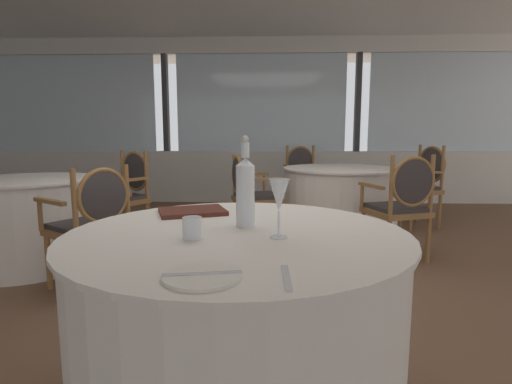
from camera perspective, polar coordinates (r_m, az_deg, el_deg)
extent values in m
plane|color=brown|center=(2.94, -1.06, -13.94)|extent=(13.17, 13.17, 0.00)
cube|color=silver|center=(6.55, 0.70, 2.24)|extent=(9.98, 0.12, 0.85)
cube|color=silver|center=(6.67, 0.73, 20.55)|extent=(9.98, 0.12, 0.25)
cube|color=silver|center=(7.33, -25.09, 11.54)|extent=(2.75, 0.02, 1.56)
cube|color=silver|center=(6.56, 0.72, 12.78)|extent=(2.75, 0.02, 1.56)
cube|color=#333338|center=(6.76, -12.99, 12.44)|extent=(0.08, 0.14, 1.56)
cube|color=silver|center=(7.20, 27.02, 11.49)|extent=(2.75, 0.02, 1.56)
cube|color=#333338|center=(6.69, 14.57, 12.43)|extent=(0.08, 0.14, 1.56)
cylinder|color=white|center=(1.50, -2.66, -6.08)|extent=(1.30, 1.30, 0.02)
cylinder|color=white|center=(1.64, -2.56, -18.84)|extent=(1.26, 1.26, 0.73)
cylinder|color=silver|center=(1.04, -7.82, -11.96)|extent=(0.21, 0.21, 0.01)
cube|color=silver|center=(1.03, -7.82, -11.69)|extent=(0.21, 0.05, 0.00)
cube|color=silver|center=(1.03, 4.47, -12.25)|extent=(0.02, 0.18, 0.00)
cylinder|color=white|center=(1.55, -1.56, -0.63)|extent=(0.07, 0.07, 0.24)
cone|color=white|center=(1.54, -1.58, 4.44)|extent=(0.07, 0.07, 0.03)
cylinder|color=white|center=(1.53, -1.59, 6.11)|extent=(0.03, 0.03, 0.06)
sphere|color=silver|center=(1.53, -1.60, 7.68)|extent=(0.03, 0.03, 0.03)
cylinder|color=white|center=(1.41, 3.31, -6.55)|extent=(0.06, 0.06, 0.00)
cylinder|color=white|center=(1.40, 3.32, -4.68)|extent=(0.01, 0.01, 0.09)
cone|color=white|center=(1.38, 3.36, -0.49)|extent=(0.07, 0.07, 0.12)
cylinder|color=white|center=(1.40, -9.24, -5.18)|extent=(0.07, 0.07, 0.08)
cube|color=#512319|center=(1.86, -9.23, -2.79)|extent=(0.35, 0.31, 0.02)
cylinder|color=white|center=(4.54, 12.37, 3.34)|extent=(1.33, 1.33, 0.02)
cylinder|color=white|center=(4.59, 12.23, -1.30)|extent=(1.29, 1.29, 0.73)
cube|color=olive|center=(5.13, 22.13, 0.18)|extent=(0.58, 0.58, 0.05)
cube|color=#383333|center=(5.13, 22.15, 0.66)|extent=(0.54, 0.54, 0.04)
cylinder|color=olive|center=(4.89, 21.60, -2.94)|extent=(0.04, 0.04, 0.42)
cylinder|color=olive|center=(5.21, 18.90, -2.16)|extent=(0.04, 0.04, 0.42)
cylinder|color=olive|center=(5.15, 25.11, -2.62)|extent=(0.04, 0.04, 0.42)
cylinder|color=olive|center=(5.45, 22.34, -1.90)|extent=(0.04, 0.04, 0.42)
cylinder|color=olive|center=(5.08, 25.47, 3.17)|extent=(0.04, 0.04, 0.52)
cylinder|color=olive|center=(5.38, 22.64, 3.58)|extent=(0.04, 0.04, 0.52)
ellipsoid|color=#383333|center=(5.24, 24.16, 3.67)|extent=(0.17, 0.39, 0.44)
torus|color=olive|center=(5.24, 24.16, 3.67)|extent=(0.17, 0.44, 0.45)
cube|color=olive|center=(4.90, 23.91, 2.62)|extent=(0.36, 0.15, 0.03)
cylinder|color=olive|center=(4.82, 22.56, 1.30)|extent=(0.03, 0.03, 0.22)
cube|color=olive|center=(5.29, 20.42, 3.17)|extent=(0.36, 0.15, 0.03)
cylinder|color=olive|center=(5.22, 19.12, 1.95)|extent=(0.03, 0.03, 0.22)
cube|color=olive|center=(5.47, 7.22, 1.24)|extent=(0.58, 0.58, 0.05)
cube|color=#383333|center=(5.46, 7.23, 1.68)|extent=(0.54, 0.54, 0.04)
cylinder|color=olive|center=(5.41, 9.97, -1.44)|extent=(0.04, 0.04, 0.42)
cylinder|color=olive|center=(5.24, 6.05, -1.66)|extent=(0.04, 0.04, 0.42)
cylinder|color=olive|center=(5.76, 8.21, -0.80)|extent=(0.04, 0.04, 0.42)
cylinder|color=olive|center=(5.61, 4.49, -0.99)|extent=(0.04, 0.04, 0.42)
cylinder|color=olive|center=(5.71, 8.31, 4.26)|extent=(0.04, 0.04, 0.50)
cylinder|color=olive|center=(5.55, 4.55, 4.21)|extent=(0.04, 0.04, 0.50)
ellipsoid|color=#383333|center=(5.64, 6.40, 4.50)|extent=(0.39, 0.17, 0.42)
torus|color=olive|center=(5.64, 6.40, 4.50)|extent=(0.42, 0.17, 0.43)
cube|color=olive|center=(5.53, 9.73, 3.81)|extent=(0.15, 0.36, 0.03)
cylinder|color=olive|center=(5.42, 10.36, 2.54)|extent=(0.03, 0.03, 0.22)
cube|color=olive|center=(5.33, 4.89, 3.74)|extent=(0.15, 0.36, 0.03)
cylinder|color=olive|center=(5.21, 5.44, 2.41)|extent=(0.03, 0.03, 0.22)
cube|color=olive|center=(4.20, 0.14, -1.10)|extent=(0.58, 0.58, 0.05)
cube|color=#383333|center=(4.19, 0.14, -0.52)|extent=(0.54, 0.54, 0.04)
cylinder|color=olive|center=(4.48, 1.86, -3.44)|extent=(0.04, 0.04, 0.40)
cylinder|color=olive|center=(4.11, 3.62, -4.52)|extent=(0.04, 0.04, 0.40)
cylinder|color=olive|center=(4.38, -3.13, -3.74)|extent=(0.04, 0.04, 0.40)
cylinder|color=olive|center=(4.00, -1.80, -4.88)|extent=(0.04, 0.04, 0.40)
cylinder|color=olive|center=(4.30, -3.18, 2.48)|extent=(0.04, 0.04, 0.45)
cylinder|color=olive|center=(3.92, -1.83, 1.92)|extent=(0.04, 0.04, 0.45)
ellipsoid|color=#383333|center=(4.10, -2.74, 2.52)|extent=(0.17, 0.39, 0.38)
torus|color=olive|center=(4.10, -2.74, 2.52)|extent=(0.15, 0.38, 0.39)
cube|color=olive|center=(4.41, -0.54, 2.56)|extent=(0.36, 0.15, 0.03)
cylinder|color=olive|center=(4.46, 1.21, 1.20)|extent=(0.03, 0.03, 0.22)
cube|color=olive|center=(3.93, 1.46, 1.87)|extent=(0.36, 0.15, 0.03)
cylinder|color=olive|center=(3.99, 3.38, 0.36)|extent=(0.03, 0.03, 0.22)
cube|color=olive|center=(3.75, 19.61, -2.75)|extent=(0.58, 0.58, 0.05)
cube|color=#383333|center=(3.74, 19.65, -2.10)|extent=(0.54, 0.54, 0.04)
cylinder|color=olive|center=(3.84, 15.27, -5.72)|extent=(0.04, 0.04, 0.40)
cylinder|color=olive|center=(4.07, 20.09, -5.18)|extent=(0.04, 0.04, 0.40)
cylinder|color=olive|center=(3.52, 18.70, -7.15)|extent=(0.04, 0.04, 0.40)
cylinder|color=olive|center=(3.76, 23.73, -6.44)|extent=(0.04, 0.04, 0.40)
cylinder|color=olive|center=(3.43, 19.09, 0.93)|extent=(0.04, 0.04, 0.50)
cylinder|color=olive|center=(3.67, 24.17, 1.12)|extent=(0.04, 0.04, 0.50)
ellipsoid|color=#383333|center=(3.53, 21.89, 1.40)|extent=(0.39, 0.17, 0.42)
torus|color=olive|center=(3.53, 21.89, 1.40)|extent=(0.42, 0.17, 0.43)
cube|color=olive|center=(3.58, 16.38, 0.89)|extent=(0.15, 0.36, 0.03)
cylinder|color=olive|center=(3.72, 15.14, -0.52)|extent=(0.03, 0.03, 0.22)
cube|color=olive|center=(3.88, 22.61, 1.12)|extent=(0.15, 0.36, 0.03)
cylinder|color=olive|center=(4.00, 21.25, -0.20)|extent=(0.03, 0.03, 0.22)
cylinder|color=white|center=(3.85, -30.52, 1.55)|extent=(1.14, 1.14, 0.02)
cylinder|color=white|center=(3.91, -30.13, -3.89)|extent=(1.10, 1.10, 0.73)
cylinder|color=olive|center=(4.65, -31.37, -4.25)|extent=(0.04, 0.04, 0.40)
cylinder|color=olive|center=(5.02, -33.17, -3.56)|extent=(0.04, 0.04, 0.40)
cube|color=olive|center=(4.77, -32.09, 1.70)|extent=(0.33, 0.23, 0.03)
cylinder|color=olive|center=(4.65, -31.32, 0.25)|extent=(0.03, 0.03, 0.22)
cube|color=olive|center=(3.10, -23.21, -5.14)|extent=(0.64, 0.64, 0.05)
cube|color=#383333|center=(3.09, -23.26, -4.37)|extent=(0.59, 0.59, 0.04)
cylinder|color=olive|center=(3.24, -27.91, -9.03)|extent=(0.04, 0.04, 0.40)
cylinder|color=olive|center=(3.42, -21.88, -7.75)|extent=(0.04, 0.04, 0.40)
cylinder|color=olive|center=(2.90, -24.29, -10.76)|extent=(0.04, 0.04, 0.40)
cylinder|color=olive|center=(3.10, -17.83, -9.17)|extent=(0.04, 0.04, 0.40)
cylinder|color=olive|center=(2.79, -24.86, -1.46)|extent=(0.04, 0.04, 0.45)
cylinder|color=olive|center=(3.00, -18.23, -0.47)|extent=(0.04, 0.04, 0.45)
ellipsoid|color=#383333|center=(2.87, -21.28, -0.54)|extent=(0.26, 0.35, 0.38)
torus|color=olive|center=(2.87, -21.28, -0.54)|extent=(0.24, 0.34, 0.39)
cube|color=olive|center=(2.96, -27.81, -1.22)|extent=(0.33, 0.23, 0.03)
cylinder|color=olive|center=(3.10, -28.85, -2.96)|extent=(0.03, 0.03, 0.22)
cube|color=olive|center=(3.21, -19.84, -0.09)|extent=(0.33, 0.23, 0.03)
cylinder|color=olive|center=(3.34, -21.12, -1.75)|extent=(0.03, 0.03, 0.22)
cube|color=olive|center=(4.34, -19.24, -1.27)|extent=(0.64, 0.64, 0.05)
cube|color=#383333|center=(4.33, -19.26, -0.71)|extent=(0.59, 0.59, 0.04)
cylinder|color=olive|center=(4.11, -19.75, -5.03)|extent=(0.04, 0.04, 0.40)
cylinder|color=olive|center=(4.43, -22.71, -4.22)|extent=(0.04, 0.04, 0.40)
cylinder|color=olive|center=(4.34, -15.40, -4.14)|extent=(0.04, 0.04, 0.40)
cylinder|color=olive|center=(4.65, -18.52, -3.45)|extent=(0.04, 0.04, 0.40)
cylinder|color=olive|center=(4.26, -15.66, 2.44)|extent=(0.04, 0.04, 0.50)
cylinder|color=olive|center=(4.58, -18.81, 2.68)|extent=(0.04, 0.04, 0.50)
ellipsoid|color=#383333|center=(4.43, -17.15, 2.90)|extent=(0.35, 0.26, 0.42)
torus|color=olive|center=(4.43, -17.15, 2.90)|extent=(0.38, 0.26, 0.43)
cube|color=olive|center=(4.09, -17.60, 1.73)|extent=(0.23, 0.33, 0.03)
cylinder|color=olive|center=(4.02, -19.13, -0.03)|extent=(0.03, 0.03, 0.22)
cube|color=olive|center=(4.50, -21.43, 2.10)|extent=(0.23, 0.33, 0.03)
cylinder|color=olive|center=(4.44, -22.88, 0.51)|extent=(0.03, 0.03, 0.22)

